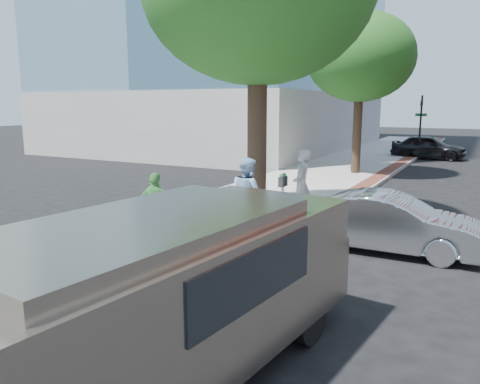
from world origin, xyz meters
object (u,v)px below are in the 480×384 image
Objects in this scene: person_officer at (248,195)px; bg_car at (428,147)px; person_green at (156,207)px; van at (179,286)px; person_gray at (302,185)px; parking_meter at (283,190)px; sedan_silver at (389,223)px.

person_officer is 20.26m from bg_car.
person_green is 0.27× the size of van.
person_gray is 1.85m from person_officer.
parking_meter is at bearing -147.96° from person_green.
parking_meter is 0.93× the size of person_green.
parking_meter is 0.37× the size of sedan_silver.
person_gray reaches higher than person_officer.
person_officer reaches higher than sedan_silver.
person_green is 5.34m from van.
van is (0.22, -25.84, 0.42)m from bg_car.
person_green is at bearing 79.80° from person_officer.
person_green is 0.40× the size of sedan_silver.
bg_car is at bearing -108.57° from person_green.
bg_car is at bearing 162.86° from person_gray.
person_gray is at bearing 106.28° from van.
sedan_silver is (3.30, 0.56, -0.42)m from person_officer.
sedan_silver is at bearing -138.49° from person_officer.
parking_meter is at bearing 108.26° from van.
person_green is (-2.26, -3.35, -0.18)m from person_gray.
bg_car is (3.31, 21.83, -0.23)m from person_green.
person_gray is at bearing 90.27° from parking_meter.
person_green is at bearing 137.87° from van.
person_officer is 0.47× the size of sedan_silver.
person_officer is 0.32× the size of van.
van reaches higher than bg_car.
bg_car is (-1.49, 19.62, 0.06)m from sedan_silver.
sedan_silver is (2.53, -1.13, -0.47)m from person_gray.
sedan_silver is at bearing 3.87° from parking_meter.
parking_meter reaches higher than bg_car.
bg_car is (1.80, 20.17, -0.36)m from person_officer.
person_gray is 0.49× the size of sedan_silver.
person_gray is at bearing -134.02° from person_green.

